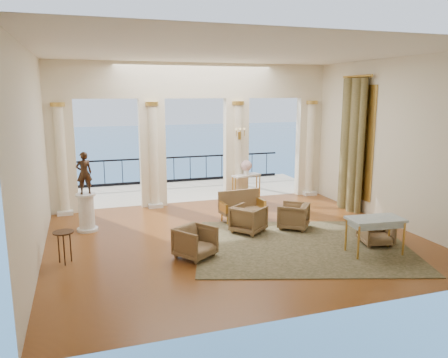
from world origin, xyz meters
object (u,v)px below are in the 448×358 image
object	(u,v)px
armchair_d	(249,218)
console_table	(246,179)
game_table	(375,222)
statue	(84,173)
side_table	(64,236)
pedestal	(87,213)
armchair_c	(293,215)
settee	(241,205)
armchair_b	(376,230)
armchair_a	(195,241)

from	to	relation	value
armchair_d	console_table	distance (m)	3.30
game_table	statue	bearing A→B (deg)	153.79
side_table	game_table	bearing A→B (deg)	-13.48
pedestal	statue	distance (m)	1.07
statue	armchair_c	bearing A→B (deg)	152.49
armchair_d	statue	world-z (taller)	statue
pedestal	side_table	xyz separation A→B (m)	(-0.50, -2.19, 0.12)
game_table	console_table	world-z (taller)	console_table
settee	side_table	distance (m)	5.07
game_table	settee	bearing A→B (deg)	124.42
armchair_b	console_table	world-z (taller)	console_table
pedestal	statue	xyz separation A→B (m)	(0.00, -0.00, 1.07)
settee	game_table	xyz separation A→B (m)	(1.91, -3.46, 0.33)
armchair_a	console_table	world-z (taller)	console_table
settee	game_table	bearing A→B (deg)	-66.19
armchair_a	armchair_b	size ratio (longest dim) A/B	1.07
settee	statue	distance (m)	4.37
armchair_d	statue	bearing A→B (deg)	31.75
armchair_a	armchair_d	distance (m)	2.17
armchair_b	statue	bearing A→B (deg)	165.86
armchair_a	armchair_c	bearing A→B (deg)	-12.62
armchair_b	console_table	bearing A→B (deg)	118.83
armchair_a	armchair_b	world-z (taller)	armchair_a
armchair_a	game_table	distance (m)	4.05
armchair_d	game_table	world-z (taller)	game_table
armchair_b	armchair_c	distance (m)	2.17
armchair_b	pedestal	xyz separation A→B (m)	(-6.55, 3.28, 0.12)
pedestal	console_table	world-z (taller)	pedestal
armchair_c	statue	size ratio (longest dim) A/B	0.69
game_table	statue	world-z (taller)	statue
armchair_a	armchair_c	distance (m)	3.24
settee	side_table	xyz separation A→B (m)	(-4.70, -1.88, 0.19)
armchair_d	pedestal	distance (m)	4.25
armchair_b	game_table	xyz separation A→B (m)	(-0.43, -0.50, 0.39)
console_table	statue	bearing A→B (deg)	179.42
armchair_c	console_table	world-z (taller)	console_table
settee	console_table	world-z (taller)	console_table
console_table	pedestal	bearing A→B (deg)	179.42
game_table	pedestal	distance (m)	7.20
statue	console_table	distance (m)	5.42
armchair_b	pedestal	world-z (taller)	pedestal
armchair_b	statue	xyz separation A→B (m)	(-6.55, 3.28, 1.19)
armchair_d	pedestal	world-z (taller)	pedestal
armchair_c	pedestal	xyz separation A→B (m)	(-5.24, 1.54, 0.10)
armchair_b	console_table	xyz separation A→B (m)	(-1.44, 4.90, 0.40)
armchair_d	settee	size ratio (longest dim) A/B	0.59
armchair_b	armchair_d	world-z (taller)	armchair_d
game_table	armchair_d	bearing A→B (deg)	138.11
armchair_d	statue	xyz separation A→B (m)	(-3.99, 1.46, 1.16)
armchair_b	armchair_d	distance (m)	3.14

